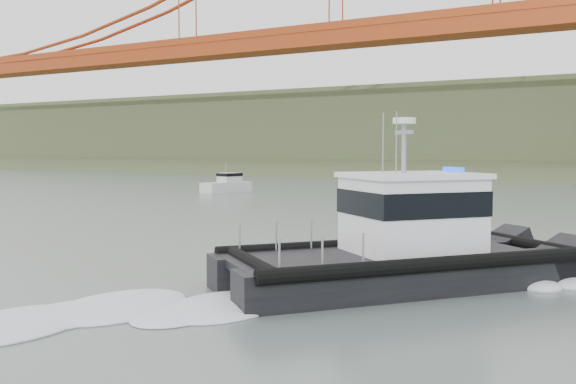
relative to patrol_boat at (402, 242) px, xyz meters
name	(u,v)px	position (x,y,z in m)	size (l,w,h in m)	color
ground	(199,268)	(-7.76, -0.88, -1.44)	(400.00, 400.00, 0.00)	#4E5C57
headlands	(571,137)	(-7.76, 124.62, 5.60)	(500.00, 105.36, 27.12)	#394527
patrol_boat	(402,242)	(0.00, 0.00, 0.00)	(10.90, 11.91, 5.77)	black
motorboat	(227,185)	(-31.95, 35.40, -0.64)	(3.01, 6.09, 3.21)	silver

